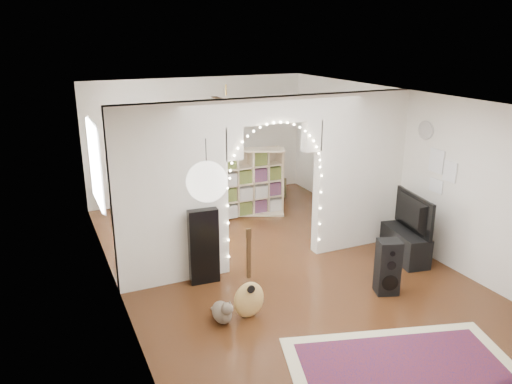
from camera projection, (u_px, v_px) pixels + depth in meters
name	position (u px, v px, depth m)	size (l,w,h in m)	color
floor	(272.00, 260.00, 8.29)	(7.50, 7.50, 0.00)	black
ceiling	(274.00, 96.00, 7.47)	(5.00, 7.50, 0.02)	white
wall_back	(199.00, 139.00, 11.13)	(5.00, 0.02, 2.70)	silver
wall_front	(451.00, 288.00, 4.63)	(5.00, 0.02, 2.70)	silver
wall_left	(111.00, 204.00, 6.90)	(0.02, 7.50, 2.70)	silver
wall_right	(399.00, 166.00, 8.87)	(0.02, 7.50, 2.70)	silver
divider_wall	(273.00, 178.00, 7.86)	(5.00, 0.20, 2.70)	silver
fairy_lights	(277.00, 172.00, 7.71)	(1.64, 0.04, 1.60)	#FFEABF
window	(95.00, 164.00, 8.43)	(0.04, 1.20, 1.40)	white
wall_clock	(426.00, 130.00, 8.11)	(0.31, 0.31, 0.03)	white
picture_frames	(440.00, 172.00, 7.95)	(0.02, 0.50, 0.70)	white
paper_lantern	(207.00, 182.00, 4.78)	(0.40, 0.40, 0.40)	white
ceiling_fan	(226.00, 101.00, 9.30)	(1.10, 1.10, 0.30)	gold
area_rug	(412.00, 380.00, 5.43)	(2.58, 1.93, 0.02)	maroon
guitar_case	(204.00, 247.00, 7.40)	(0.44, 0.15, 1.16)	black
acoustic_guitar	(249.00, 286.00, 6.50)	(0.44, 0.17, 1.07)	tan
tabby_cat	(223.00, 312.00, 6.47)	(0.27, 0.58, 0.38)	brown
floor_speaker	(388.00, 267.00, 7.15)	(0.39, 0.36, 0.82)	black
media_console	(405.00, 245.00, 8.28)	(0.40, 1.00, 0.50)	black
tv	(408.00, 213.00, 8.11)	(1.07, 0.14, 0.62)	black
bookcase	(251.00, 182.00, 10.20)	(1.35, 0.34, 1.39)	beige
dining_table	(189.00, 190.00, 9.73)	(1.28, 0.93, 0.76)	brown
flower_vase	(189.00, 182.00, 9.67)	(0.18, 0.18, 0.19)	white
dining_chair_left	(154.00, 209.00, 10.01)	(0.49, 0.50, 0.46)	brown
dining_chair_right	(268.00, 189.00, 11.15)	(0.58, 0.59, 0.54)	brown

